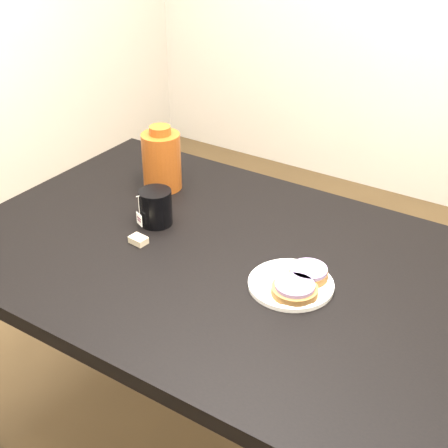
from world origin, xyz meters
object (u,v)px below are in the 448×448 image
object	(u,v)px
table	(229,283)
mug	(155,207)
plate	(291,284)
bagel_front	(295,289)
bagel_back	(308,273)
teabag_pouch	(138,240)
bagel_package	(162,160)

from	to	relation	value
table	mug	bearing A→B (deg)	173.09
table	plate	bearing A→B (deg)	-8.39
bagel_front	plate	bearing A→B (deg)	128.14
bagel_front	mug	distance (m)	0.48
bagel_back	teabag_pouch	size ratio (longest dim) A/B	2.39
bagel_back	plate	bearing A→B (deg)	-121.54
mug	teabag_pouch	bearing A→B (deg)	-51.64
table	bagel_package	distance (m)	0.46
teabag_pouch	bagel_package	world-z (taller)	bagel_package
plate	bagel_back	size ratio (longest dim) A/B	1.85
mug	bagel_package	size ratio (longest dim) A/B	0.72
mug	teabag_pouch	distance (m)	0.12
table	teabag_pouch	world-z (taller)	teabag_pouch
plate	bagel_package	size ratio (longest dim) A/B	1.02
teabag_pouch	bagel_package	xyz separation A→B (m)	(-0.14, 0.28, 0.08)
mug	bagel_package	xyz separation A→B (m)	(-0.12, 0.18, 0.04)
table	bagel_front	size ratio (longest dim) A/B	11.73
table	plate	world-z (taller)	plate
bagel_back	mug	size ratio (longest dim) A/B	0.77
table	bagel_back	xyz separation A→B (m)	(0.21, 0.01, 0.11)
plate	mug	distance (m)	0.45
bagel_package	bagel_back	bearing A→B (deg)	-18.67
mug	bagel_package	distance (m)	0.22
table	bagel_front	xyz separation A→B (m)	(0.21, -0.06, 0.11)
plate	bagel_package	distance (m)	0.61
plate	bagel_front	world-z (taller)	bagel_front
bagel_front	bagel_package	size ratio (longest dim) A/B	0.61
table	bagel_back	distance (m)	0.24
plate	bagel_package	xyz separation A→B (m)	(-0.56, 0.24, 0.08)
plate	mug	bearing A→B (deg)	172.46
bagel_package	mug	bearing A→B (deg)	-57.11
bagel_front	bagel_package	bearing A→B (deg)	155.23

